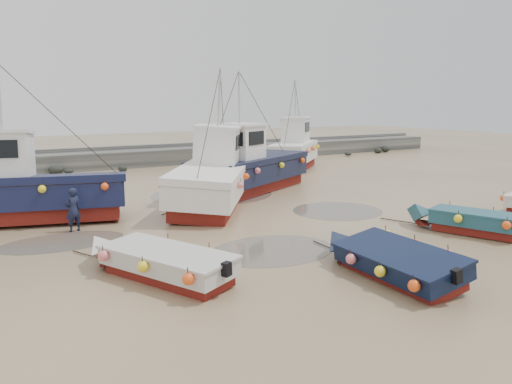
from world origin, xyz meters
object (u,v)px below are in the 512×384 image
Objects in this scene: cabin_boat_0 at (15,190)px; cabin_boat_2 at (245,168)px; dinghy_0 at (158,258)px; cabin_boat_1 at (213,176)px; dinghy_2 at (465,217)px; cabin_boat_3 at (296,149)px; dinghy_1 at (392,256)px; person at (74,231)px.

cabin_boat_0 is 11.17m from cabin_boat_2.
dinghy_0 is 10.01m from cabin_boat_1.
cabin_boat_0 is (-14.04, 9.98, 0.77)m from dinghy_2.
cabin_boat_3 is at bearing 53.15° from dinghy_2.
person is at bearing 127.14° from dinghy_1.
dinghy_2 is at bearing -109.38° from cabin_boat_0.
dinghy_0 and dinghy_2 have the same top height.
cabin_boat_2 reaches higher than dinghy_1.
cabin_boat_1 and cabin_boat_2 have the same top height.
cabin_boat_3 is at bearing 73.55° from cabin_boat_1.
dinghy_0 and dinghy_1 have the same top height.
cabin_boat_3 is (7.98, 6.66, 0.08)m from cabin_boat_2.
cabin_boat_0 and cabin_boat_1 have the same top height.
dinghy_2 is 14.48m from person.
cabin_boat_0 is at bearing -148.29° from cabin_boat_1.
dinghy_2 is 3.10× the size of person.
dinghy_2 is 0.48× the size of cabin_boat_2.
cabin_boat_2 is at bearing 80.12° from dinghy_1.
person is (-6.62, 9.45, -0.55)m from dinghy_1.
dinghy_2 is 11.66m from cabin_boat_2.
dinghy_0 is 6.45m from dinghy_1.
cabin_boat_2 is at bearing 83.48° from dinghy_2.
person is at bearing -101.16° from cabin_boat_3.
cabin_boat_0 is at bearing 123.44° from dinghy_2.
dinghy_0 is 13.10m from cabin_boat_2.
cabin_boat_3 is (10.78, 19.84, 0.84)m from dinghy_1.
dinghy_0 is at bearing -146.88° from cabin_boat_0.
cabin_boat_3 reaches higher than dinghy_1.
dinghy_1 is at bearing 109.92° from person.
cabin_boat_0 is 1.38× the size of cabin_boat_3.
dinghy_1 is (5.61, -3.18, 0.01)m from dinghy_0.
dinghy_2 is 0.50× the size of cabin_boat_0.
dinghy_0 reaches higher than person.
person is (-1.00, 6.26, -0.54)m from dinghy_0.
cabin_boat_0 reaches higher than dinghy_1.
dinghy_2 is (5.74, 1.93, 0.02)m from dinghy_1.
dinghy_0 is at bearing -89.42° from cabin_boat_1.
dinghy_0 is at bearing 84.01° from person.
dinghy_1 is at bearing -70.53° from cabin_boat_3.
cabin_boat_0 is at bearing -70.86° from person.
cabin_boat_3 is at bearing -78.02° from cabin_boat_2.
cabin_boat_2 is (-2.94, 11.25, 0.74)m from dinghy_2.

